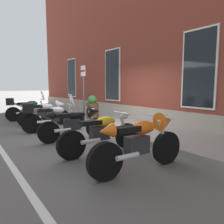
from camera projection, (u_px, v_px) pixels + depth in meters
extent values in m
plane|color=#565451|center=(98.00, 131.00, 7.65)|extent=(140.00, 140.00, 0.00)
cube|color=gray|center=(124.00, 125.00, 8.31)|extent=(29.50, 2.31, 0.15)
cube|color=brown|center=(192.00, 14.00, 10.00)|extent=(23.50, 5.61, 9.81)
cube|color=gray|center=(145.00, 116.00, 8.92)|extent=(23.50, 0.10, 0.70)
cube|color=silver|center=(72.00, 78.00, 14.43)|extent=(1.22, 0.06, 2.52)
cube|color=black|center=(71.00, 78.00, 14.41)|extent=(1.10, 0.03, 2.40)
cube|color=silver|center=(113.00, 75.00, 10.62)|extent=(1.22, 0.06, 2.52)
cube|color=black|center=(112.00, 75.00, 10.60)|extent=(1.10, 0.03, 2.40)
cube|color=silver|center=(199.00, 69.00, 6.81)|extent=(1.22, 0.06, 2.52)
cube|color=black|center=(198.00, 69.00, 6.80)|extent=(1.10, 0.03, 2.40)
cylinder|color=black|center=(46.00, 113.00, 10.14)|extent=(0.23, 0.66, 0.65)
cylinder|color=black|center=(13.00, 114.00, 9.55)|extent=(0.23, 0.66, 0.65)
cylinder|color=silver|center=(43.00, 107.00, 10.07)|extent=(0.12, 0.32, 0.63)
cube|color=#28282B|center=(29.00, 110.00, 9.80)|extent=(0.29, 0.47, 0.32)
ellipsoid|color=#195633|center=(32.00, 103.00, 9.83)|extent=(0.35, 0.56, 0.24)
cube|color=black|center=(23.00, 104.00, 9.67)|extent=(0.30, 0.51, 0.10)
cylinder|color=silver|center=(41.00, 99.00, 9.99)|extent=(0.62, 0.14, 0.04)
cylinder|color=silver|center=(22.00, 113.00, 9.58)|extent=(0.17, 0.46, 0.09)
cube|color=#B2BCC6|center=(42.00, 96.00, 9.99)|extent=(0.38, 0.20, 0.40)
cube|color=black|center=(10.00, 102.00, 9.44)|extent=(0.41, 0.38, 0.30)
cylinder|color=black|center=(62.00, 117.00, 8.82)|extent=(0.28, 0.63, 0.62)
cylinder|color=black|center=(25.00, 119.00, 8.35)|extent=(0.28, 0.63, 0.62)
cylinder|color=silver|center=(59.00, 111.00, 8.76)|extent=(0.15, 0.32, 0.63)
cube|color=#28282B|center=(43.00, 113.00, 8.55)|extent=(0.33, 0.48, 0.32)
ellipsoid|color=silver|center=(46.00, 106.00, 8.56)|extent=(0.39, 0.57, 0.24)
cube|color=black|center=(36.00, 106.00, 8.44)|extent=(0.34, 0.52, 0.10)
cylinder|color=silver|center=(57.00, 102.00, 8.69)|extent=(0.61, 0.20, 0.04)
cylinder|color=silver|center=(35.00, 117.00, 8.35)|extent=(0.21, 0.46, 0.09)
cone|color=silver|center=(60.00, 104.00, 8.74)|extent=(0.44, 0.42, 0.36)
cone|color=silver|center=(25.00, 106.00, 8.30)|extent=(0.30, 0.32, 0.24)
cylinder|color=black|center=(75.00, 121.00, 7.74)|extent=(0.25, 0.68, 0.66)
cylinder|color=black|center=(32.00, 124.00, 7.15)|extent=(0.25, 0.68, 0.66)
cylinder|color=silver|center=(72.00, 114.00, 7.68)|extent=(0.13, 0.30, 0.59)
cube|color=#28282B|center=(53.00, 117.00, 7.40)|extent=(0.30, 0.47, 0.32)
ellipsoid|color=#B7BABF|center=(57.00, 110.00, 7.44)|extent=(0.36, 0.56, 0.24)
cube|color=black|center=(45.00, 110.00, 7.28)|extent=(0.31, 0.51, 0.10)
cylinder|color=silver|center=(70.00, 105.00, 7.60)|extent=(0.62, 0.16, 0.04)
cylinder|color=silver|center=(44.00, 122.00, 7.19)|extent=(0.18, 0.46, 0.09)
cube|color=#B2BCC6|center=(71.00, 100.00, 7.60)|extent=(0.38, 0.21, 0.40)
cube|color=black|center=(28.00, 108.00, 7.04)|extent=(0.42, 0.38, 0.30)
cylinder|color=black|center=(96.00, 128.00, 6.54)|extent=(0.20, 0.62, 0.61)
cylinder|color=black|center=(49.00, 132.00, 5.90)|extent=(0.20, 0.62, 0.61)
cylinder|color=silver|center=(93.00, 120.00, 6.46)|extent=(0.11, 0.31, 0.62)
cube|color=#28282B|center=(72.00, 124.00, 6.17)|extent=(0.28, 0.47, 0.32)
ellipsoid|color=black|center=(77.00, 115.00, 6.21)|extent=(0.33, 0.55, 0.24)
cube|color=black|center=(64.00, 115.00, 6.04)|extent=(0.28, 0.51, 0.10)
cylinder|color=silver|center=(90.00, 108.00, 6.38)|extent=(0.62, 0.12, 0.04)
cylinder|color=silver|center=(63.00, 130.00, 5.95)|extent=(0.15, 0.46, 0.09)
cone|color=black|center=(94.00, 111.00, 6.46)|extent=(0.40, 0.39, 0.36)
cone|color=black|center=(49.00, 116.00, 5.85)|extent=(0.27, 0.29, 0.24)
cylinder|color=black|center=(127.00, 136.00, 5.42)|extent=(0.14, 0.65, 0.64)
cylinder|color=black|center=(71.00, 145.00, 4.58)|extent=(0.14, 0.65, 0.64)
cylinder|color=silver|center=(124.00, 127.00, 5.34)|extent=(0.08, 0.30, 0.61)
cube|color=#28282B|center=(100.00, 133.00, 4.95)|extent=(0.23, 0.45, 0.32)
ellipsoid|color=gold|center=(105.00, 122.00, 5.01)|extent=(0.27, 0.53, 0.24)
cube|color=black|center=(91.00, 123.00, 4.79)|extent=(0.23, 0.49, 0.10)
cylinder|color=silver|center=(122.00, 113.00, 5.25)|extent=(0.62, 0.05, 0.04)
cylinder|color=silver|center=(91.00, 141.00, 4.70)|extent=(0.10, 0.45, 0.09)
sphere|color=silver|center=(124.00, 116.00, 5.30)|extent=(0.18, 0.18, 0.18)
cylinder|color=black|center=(166.00, 148.00, 4.35)|extent=(0.14, 0.66, 0.66)
cylinder|color=black|center=(105.00, 161.00, 3.56)|extent=(0.14, 0.66, 0.66)
cylinder|color=silver|center=(163.00, 135.00, 4.27)|extent=(0.08, 0.32, 0.66)
cube|color=#28282B|center=(137.00, 145.00, 3.91)|extent=(0.23, 0.45, 0.32)
ellipsoid|color=orange|center=(143.00, 128.00, 3.95)|extent=(0.28, 0.53, 0.24)
cube|color=black|center=(127.00, 129.00, 3.75)|extent=(0.24, 0.49, 0.10)
cylinder|color=silver|center=(161.00, 117.00, 4.18)|extent=(0.62, 0.06, 0.04)
cylinder|color=silver|center=(128.00, 156.00, 3.66)|extent=(0.11, 0.45, 0.09)
cone|color=orange|center=(165.00, 121.00, 4.26)|extent=(0.37, 0.35, 0.36)
cone|color=orange|center=(106.00, 131.00, 3.51)|extent=(0.25, 0.27, 0.24)
cylinder|color=#4C4C51|center=(84.00, 92.00, 9.31)|extent=(0.06, 0.06, 2.31)
cube|color=white|center=(83.00, 71.00, 9.20)|extent=(0.36, 0.03, 0.44)
cube|color=red|center=(83.00, 71.00, 9.19)|extent=(0.36, 0.01, 0.08)
cylinder|color=brown|center=(93.00, 111.00, 9.39)|extent=(0.54, 0.54, 0.68)
cylinder|color=black|center=(93.00, 111.00, 9.39)|extent=(0.57, 0.57, 0.04)
sphere|color=#28602D|center=(92.00, 100.00, 9.33)|extent=(0.40, 0.40, 0.40)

